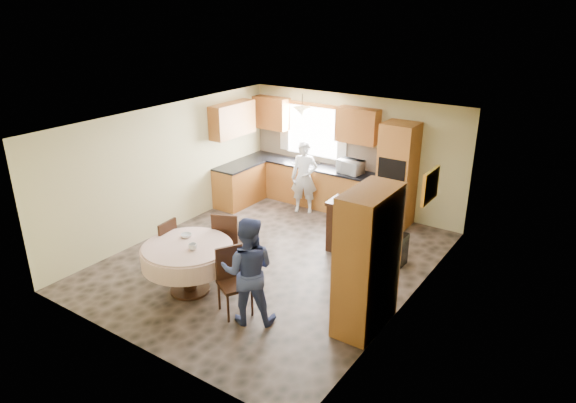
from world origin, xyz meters
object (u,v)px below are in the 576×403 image
(dining_table, at_px, (188,255))
(person_dining, at_px, (248,271))
(chair_back, at_px, (227,238))
(chair_right, at_px, (233,277))
(sideboard, at_px, (362,231))
(chair_left, at_px, (164,245))
(cupboard, at_px, (368,261))
(oven_tower, at_px, (397,175))
(person_sink, at_px, (304,177))

(dining_table, distance_m, person_dining, 1.29)
(chair_back, distance_m, chair_right, 1.24)
(sideboard, distance_m, dining_table, 3.17)
(chair_left, distance_m, chair_right, 1.65)
(sideboard, xyz_separation_m, person_dining, (-0.39, -2.78, 0.35))
(cupboard, bearing_deg, oven_tower, 106.89)
(chair_left, bearing_deg, person_dining, 77.31)
(cupboard, height_order, person_dining, cupboard)
(sideboard, distance_m, chair_left, 3.47)
(chair_back, relative_size, chair_right, 1.07)
(chair_left, xyz_separation_m, chair_back, (0.78, 0.70, 0.05))
(dining_table, xyz_separation_m, chair_right, (0.91, -0.01, -0.08))
(chair_right, height_order, person_dining, person_dining)
(cupboard, xyz_separation_m, chair_right, (-1.78, -0.76, -0.47))
(sideboard, bearing_deg, chair_back, -135.16)
(chair_left, height_order, person_dining, person_dining)
(oven_tower, height_order, chair_right, oven_tower)
(dining_table, bearing_deg, person_sink, 94.10)
(oven_tower, height_order, person_sink, oven_tower)
(chair_back, xyz_separation_m, person_dining, (1.22, -0.97, 0.21))
(dining_table, relative_size, chair_right, 1.42)
(oven_tower, height_order, dining_table, oven_tower)
(sideboard, bearing_deg, dining_table, -125.34)
(sideboard, bearing_deg, oven_tower, 87.98)
(sideboard, distance_m, person_sink, 2.26)
(sideboard, xyz_separation_m, chair_back, (-1.61, -1.81, 0.14))
(dining_table, distance_m, chair_back, 0.88)
(cupboard, height_order, chair_back, cupboard)
(chair_left, bearing_deg, person_sink, 167.76)
(cupboard, distance_m, person_sink, 4.26)
(chair_back, bearing_deg, cupboard, 153.59)
(oven_tower, xyz_separation_m, sideboard, (0.04, -1.58, -0.61))
(oven_tower, height_order, chair_back, oven_tower)
(dining_table, bearing_deg, sideboard, 58.21)
(chair_left, relative_size, chair_right, 0.99)
(oven_tower, relative_size, chair_right, 2.12)
(chair_back, bearing_deg, person_dining, 117.98)
(chair_back, bearing_deg, person_sink, -107.12)
(cupboard, xyz_separation_m, person_sink, (-2.97, 3.05, -0.25))
(cupboard, xyz_separation_m, chair_left, (-3.42, -0.57, -0.48))
(sideboard, height_order, chair_back, chair_back)
(person_sink, height_order, person_dining, person_dining)
(sideboard, xyz_separation_m, chair_right, (-0.75, -2.70, 0.10))
(sideboard, xyz_separation_m, chair_left, (-2.39, -2.51, 0.10))
(cupboard, distance_m, chair_left, 3.50)
(chair_back, relative_size, person_dining, 0.67)
(cupboard, relative_size, person_sink, 1.32)
(chair_right, bearing_deg, oven_tower, 19.19)
(oven_tower, bearing_deg, dining_table, -110.82)
(oven_tower, xyz_separation_m, cupboard, (1.07, -3.52, -0.03))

